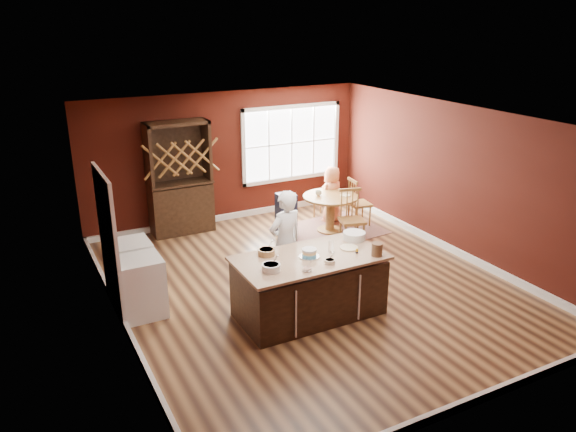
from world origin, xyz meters
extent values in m
plane|color=olive|center=(0.00, 0.00, 0.00)|extent=(7.00, 7.00, 0.00)
plane|color=white|center=(0.00, 0.00, 2.70)|extent=(7.00, 7.00, 0.00)
plane|color=#3C120C|center=(0.00, 3.50, 1.35)|extent=(6.00, 0.00, 6.00)
plane|color=#3C120C|center=(0.00, -3.50, 1.35)|extent=(6.00, 0.00, 6.00)
plane|color=#3C120C|center=(-3.00, 0.00, 1.35)|extent=(0.00, 7.00, 7.00)
plane|color=#3C120C|center=(3.00, 0.00, 1.35)|extent=(0.00, 7.00, 7.00)
cube|color=black|center=(-0.49, -0.84, 0.41)|extent=(2.05, 1.04, 0.83)
cube|color=tan|center=(-0.49, -0.84, 0.90)|extent=(2.13, 1.12, 0.04)
cylinder|color=brown|center=(1.53, 1.86, 0.02)|extent=(0.51, 0.51, 0.04)
cylinder|color=brown|center=(1.53, 1.86, 0.35)|extent=(0.18, 0.18, 0.67)
cylinder|color=brown|center=(1.53, 1.86, 0.73)|extent=(1.10, 1.10, 0.04)
imported|color=silver|center=(-0.46, -0.04, 0.83)|extent=(0.68, 0.52, 1.67)
cylinder|color=silver|center=(-1.17, -1.00, 0.97)|extent=(0.25, 0.25, 0.10)
cylinder|color=#A2864C|center=(-1.01, -0.50, 0.97)|extent=(0.24, 0.24, 0.09)
cylinder|color=silver|center=(-0.75, -1.24, 0.94)|extent=(0.14, 0.14, 0.05)
cylinder|color=beige|center=(-0.35, -1.16, 0.95)|extent=(0.15, 0.15, 0.05)
cylinder|color=silver|center=(-0.13, -0.84, 1.00)|extent=(0.08, 0.08, 0.16)
cylinder|color=#FCF2AA|center=(0.17, -0.84, 0.93)|extent=(0.27, 0.27, 0.02)
cylinder|color=silver|center=(0.43, -0.59, 0.98)|extent=(0.34, 0.34, 0.12)
cylinder|color=brown|center=(0.37, -1.25, 1.02)|extent=(0.16, 0.16, 0.19)
cube|color=brown|center=(1.53, 1.86, 0.01)|extent=(2.13, 1.72, 0.01)
imported|color=#E88556|center=(1.85, 2.33, 0.60)|extent=(0.67, 0.53, 1.19)
cylinder|color=beige|center=(1.79, 1.74, 0.76)|extent=(0.20, 0.20, 0.02)
imported|color=beige|center=(1.33, 1.99, 0.80)|extent=(0.13, 0.13, 0.10)
cube|color=black|center=(-1.11, 3.22, 1.12)|extent=(1.22, 0.51, 2.23)
cube|color=white|center=(-2.64, 0.28, 0.45)|extent=(0.61, 0.59, 0.89)
cube|color=white|center=(-2.64, 0.92, 0.45)|extent=(0.62, 0.60, 0.90)
camera|label=1|loc=(-4.12, -7.13, 4.17)|focal=35.00mm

